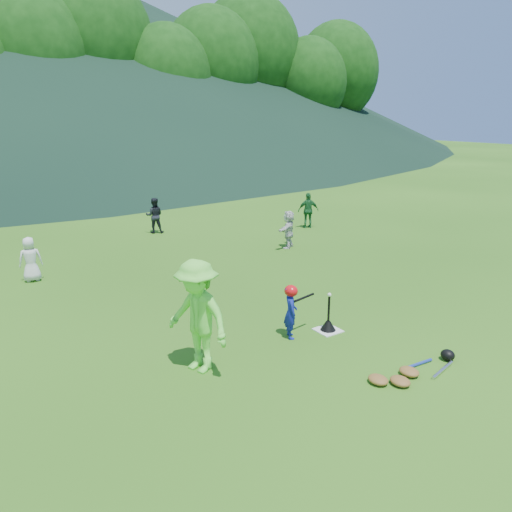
{
  "coord_description": "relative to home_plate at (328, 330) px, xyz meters",
  "views": [
    {
      "loc": [
        -6.05,
        -6.58,
        4.04
      ],
      "look_at": [
        0.0,
        2.5,
        0.9
      ],
      "focal_mm": 35.0,
      "sensor_mm": 36.0,
      "label": 1
    }
  ],
  "objects": [
    {
      "name": "fielder_a",
      "position": [
        -4.15,
        6.33,
        0.55
      ],
      "size": [
        0.59,
        0.42,
        1.12
      ],
      "primitive_type": "imported",
      "rotation": [
        0.0,
        0.0,
        3.01
      ],
      "color": "silver",
      "rests_on": "ground"
    },
    {
      "name": "baseball",
      "position": [
        0.0,
        0.0,
        0.73
      ],
      "size": [
        0.08,
        0.08,
        0.08
      ],
      "primitive_type": "sphere",
      "color": "white",
      "rests_on": "batting_tee"
    },
    {
      "name": "adult_coach",
      "position": [
        -2.75,
        0.04,
        0.92
      ],
      "size": [
        1.04,
        1.36,
        1.87
      ],
      "primitive_type": "imported",
      "rotation": [
        0.0,
        0.0,
        -1.25
      ],
      "color": "#6CED45",
      "rests_on": "ground"
    },
    {
      "name": "home_plate",
      "position": [
        0.0,
        0.0,
        0.0
      ],
      "size": [
        0.45,
        0.45,
        0.02
      ],
      "primitive_type": "cube",
      "color": "silver",
      "rests_on": "ground"
    },
    {
      "name": "fielder_d",
      "position": [
        3.1,
        5.34,
        0.57
      ],
      "size": [
        1.08,
        0.91,
        1.16
      ],
      "primitive_type": "imported",
      "rotation": [
        0.0,
        0.0,
        3.76
      ],
      "color": "silver",
      "rests_on": "ground"
    },
    {
      "name": "batter_gear",
      "position": [
        -0.75,
        0.18,
        0.89
      ],
      "size": [
        0.73,
        0.26,
        0.36
      ],
      "color": "red",
      "rests_on": "ground"
    },
    {
      "name": "equipment_pile",
      "position": [
        -0.05,
        -2.01,
        0.06
      ],
      "size": [
        1.8,
        0.6,
        0.19
      ],
      "color": "olive",
      "rests_on": "ground"
    },
    {
      "name": "batting_tee",
      "position": [
        0.0,
        0.0,
        0.12
      ],
      "size": [
        0.3,
        0.3,
        0.68
      ],
      "color": "black",
      "rests_on": "home_plate"
    },
    {
      "name": "fielder_c",
      "position": [
        5.38,
        7.16,
        0.63
      ],
      "size": [
        0.81,
        0.62,
        1.27
      ],
      "primitive_type": "imported",
      "rotation": [
        0.0,
        0.0,
        2.66
      ],
      "color": "#1C5D2C",
      "rests_on": "ground"
    },
    {
      "name": "ground",
      "position": [
        0.0,
        0.0,
        -0.01
      ],
      "size": [
        120.0,
        120.0,
        0.0
      ],
      "primitive_type": "plane",
      "color": "#275613",
      "rests_on": "ground"
    },
    {
      "name": "batter_child",
      "position": [
        -0.78,
        0.18,
        0.49
      ],
      "size": [
        0.37,
        0.43,
        1.0
      ],
      "primitive_type": "imported",
      "rotation": [
        0.0,
        0.0,
        1.13
      ],
      "color": "navy",
      "rests_on": "ground"
    },
    {
      "name": "fielder_b",
      "position": [
        0.43,
        9.5,
        0.6
      ],
      "size": [
        0.74,
        0.68,
        1.23
      ],
      "primitive_type": "imported",
      "rotation": [
        0.0,
        0.0,
        2.7
      ],
      "color": "black",
      "rests_on": "ground"
    },
    {
      "name": "tree_line",
      "position": [
        0.2,
        33.83,
        8.2
      ],
      "size": [
        70.04,
        11.4,
        14.82
      ],
      "color": "#382314",
      "rests_on": "ground"
    },
    {
      "name": "outfield_fence",
      "position": [
        0.0,
        28.0,
        0.69
      ],
      "size": [
        70.07,
        0.08,
        1.33
      ],
      "color": "gray",
      "rests_on": "ground"
    }
  ]
}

